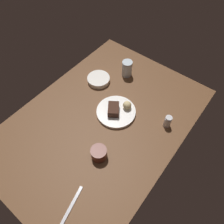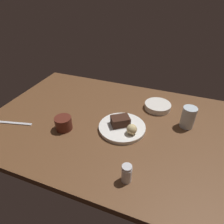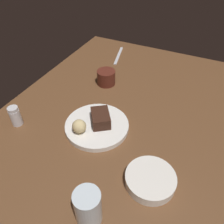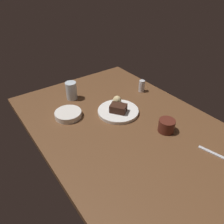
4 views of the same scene
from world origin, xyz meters
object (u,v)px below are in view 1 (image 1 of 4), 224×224
Objects in this scene: water_glass at (127,69)px; side_bowl at (99,79)px; dessert_plate at (116,112)px; coffee_cup at (99,153)px; salt_shaker at (168,121)px; butter_knife at (71,207)px; chocolate_cake_slice at (113,109)px; bread_roll at (127,105)px.

side_bowl is (-15.83, 10.47, -3.76)cm from water_glass.
dessert_plate is 2.79× the size of coffee_cup.
salt_shaker is at bearing -114.28° from water_glass.
water_glass reaches higher than salt_shaker.
butter_knife is at bearing -167.56° from coffee_cup.
side_bowl is (2.21, 50.45, -2.15)cm from salt_shaker.
dessert_plate is 26.94cm from side_bowl.
water_glass is (29.78, 12.40, 1.37)cm from chocolate_cake_slice.
bread_roll is 0.59× the size of coffee_cup.
side_bowl is at bearing 87.49° from salt_shaker.
coffee_cup is at bearing -157.36° from water_glass.
side_bowl is 75.39cm from butter_knife.
salt_shaker is at bearing -78.21° from bread_roll.
coffee_cup reaches higher than side_bowl.
side_bowl is at bearing 75.46° from bread_roll.
salt_shaker is 0.94× the size of coffee_cup.
coffee_cup is at bearing -1.08° from butter_knife.
coffee_cup is 0.42× the size of butter_knife.
chocolate_cake_slice is 1.78× the size of bread_roll.
dessert_plate is 4.70× the size of bread_roll.
water_glass is 59.20cm from coffee_cup.
salt_shaker reaches higher than bread_roll.
bread_roll is 0.45× the size of water_glass.
butter_knife is at bearing -162.39° from chocolate_cake_slice.
butter_knife is (-57.49, -11.70, -3.96)cm from bread_roll.
salt_shaker is 50.55cm from side_bowl.
salt_shaker reaches higher than butter_knife.
butter_knife is at bearing -160.50° from water_glass.
bread_roll is at bearing -32.34° from chocolate_cake_slice.
chocolate_cake_slice reaches higher than butter_knife.
dessert_plate is at bearing 19.96° from coffee_cup.
water_glass is 0.56× the size of butter_knife.
water_glass is 85.41cm from butter_knife.
bread_roll is at bearing -31.66° from dessert_plate.
chocolate_cake_slice is 32.28cm from water_glass.
coffee_cup is (-26.10, -9.48, 2.26)cm from dessert_plate.
coffee_cup is 26.55cm from butter_knife.
water_glass is (22.89, 16.76, 1.10)cm from bread_roll.
bread_roll is (5.62, -3.47, 3.29)cm from dessert_plate.
bread_roll is 28.25cm from side_bowl.
chocolate_cake_slice is 0.45× the size of butter_knife.
bread_roll is 0.25× the size of butter_knife.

